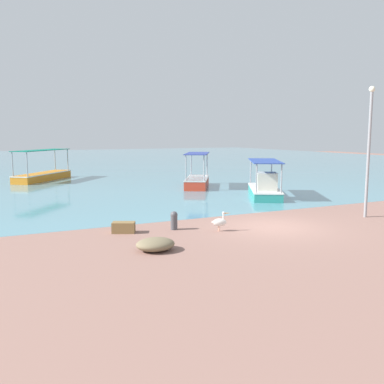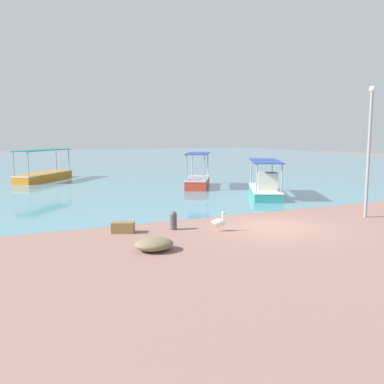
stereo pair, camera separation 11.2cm
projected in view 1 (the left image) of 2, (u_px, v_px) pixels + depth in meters
The scene contains 10 objects.
ground at pixel (272, 227), 18.11m from camera, with size 120.00×120.00×0.00m, color #8E665A.
harbor_water at pixel (71, 161), 61.01m from camera, with size 110.00×90.00×0.00m, color #5890A0.
fishing_boat_center at pixel (197, 180), 31.53m from camera, with size 3.72×4.85×2.51m.
fishing_boat_outer at pixel (265, 188), 26.62m from camera, with size 4.10×5.50×2.26m.
fishing_boat_far_left at pixel (43, 174), 36.13m from camera, with size 5.40×6.22×2.58m.
pelican at pixel (220, 222), 17.28m from camera, with size 0.79×0.45×0.80m.
lamp_post at pixel (369, 145), 19.81m from camera, with size 0.28×0.28×6.07m.
mooring_bollard at pixel (174, 220), 17.56m from camera, with size 0.30×0.30×0.76m.
net_pile at pixel (155, 244), 14.41m from camera, with size 1.33×1.13×0.43m, color #76684D.
cargo_crate at pixel (124, 227), 17.02m from camera, with size 0.89×0.49×0.43m, color olive.
Camera 1 is at (-10.74, -14.53, 3.91)m, focal length 40.00 mm.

